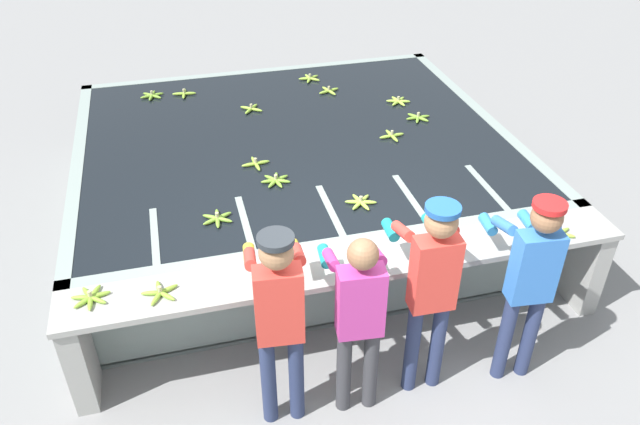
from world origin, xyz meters
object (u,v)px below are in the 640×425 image
(banana_bunch_floating_4, at_px, (152,95))
(banana_bunch_floating_3, at_px, (310,78))
(banana_bunch_floating_1, at_px, (418,117))
(banana_bunch_floating_9, at_px, (398,101))
(banana_bunch_floating_0, at_px, (217,218))
(banana_bunch_floating_2, at_px, (329,91))
(banana_bunch_floating_6, at_px, (184,93))
(banana_bunch_floating_8, at_px, (361,202))
(banana_bunch_floating_7, at_px, (256,163))
(worker_0, at_px, (279,313))
(banana_bunch_ledge_0, at_px, (91,297))
(worker_2, at_px, (431,281))
(banana_bunch_floating_5, at_px, (276,180))
(banana_bunch_floating_10, at_px, (392,136))
(knife_0, at_px, (433,252))
(banana_bunch_floating_11, at_px, (251,109))
(worker_1, at_px, (359,311))
(worker_3, at_px, (530,275))
(banana_bunch_ledge_2, at_px, (557,233))
(banana_bunch_ledge_1, at_px, (160,293))

(banana_bunch_floating_4, bearing_deg, banana_bunch_floating_3, 1.20)
(banana_bunch_floating_1, xyz_separation_m, banana_bunch_floating_9, (-0.06, 0.46, 0.00))
(banana_bunch_floating_0, relative_size, banana_bunch_floating_2, 1.02)
(banana_bunch_floating_2, distance_m, banana_bunch_floating_4, 2.10)
(banana_bunch_floating_6, height_order, banana_bunch_floating_8, same)
(banana_bunch_floating_7, distance_m, banana_bunch_floating_8, 1.19)
(banana_bunch_floating_8, distance_m, banana_bunch_floating_9, 2.20)
(worker_0, bearing_deg, banana_bunch_ledge_0, 154.03)
(worker_2, distance_m, banana_bunch_floating_0, 1.91)
(banana_bunch_floating_1, xyz_separation_m, banana_bunch_floating_4, (-2.82, 1.35, 0.00))
(banana_bunch_floating_5, height_order, banana_bunch_floating_10, same)
(knife_0, bearing_deg, banana_bunch_floating_11, 107.76)
(worker_1, bearing_deg, banana_bunch_floating_8, 71.72)
(banana_bunch_floating_2, relative_size, banana_bunch_floating_5, 0.98)
(worker_1, distance_m, worker_3, 1.29)
(worker_1, height_order, banana_bunch_ledge_2, worker_1)
(banana_bunch_floating_1, bearing_deg, banana_bunch_floating_0, -149.57)
(banana_bunch_floating_9, distance_m, banana_bunch_ledge_2, 2.80)
(banana_bunch_floating_7, xyz_separation_m, banana_bunch_floating_9, (1.85, 1.02, -0.00))
(banana_bunch_floating_0, height_order, banana_bunch_floating_5, same)
(worker_3, distance_m, banana_bunch_floating_4, 4.87)
(banana_bunch_floating_5, height_order, banana_bunch_floating_8, same)
(banana_bunch_floating_8, relative_size, banana_bunch_ledge_2, 1.00)
(banana_bunch_floating_8, height_order, banana_bunch_floating_11, same)
(banana_bunch_floating_7, xyz_separation_m, banana_bunch_floating_11, (0.16, 1.24, 0.00))
(banana_bunch_floating_1, distance_m, banana_bunch_floating_4, 3.12)
(worker_1, relative_size, banana_bunch_floating_3, 5.64)
(worker_0, bearing_deg, worker_3, -1.53)
(knife_0, bearing_deg, banana_bunch_floating_9, 75.00)
(banana_bunch_floating_5, distance_m, banana_bunch_floating_7, 0.38)
(banana_bunch_floating_3, bearing_deg, worker_0, -106.54)
(banana_bunch_floating_5, xyz_separation_m, banana_bunch_ledge_1, (-1.11, -1.32, 0.00))
(banana_bunch_floating_2, xyz_separation_m, banana_bunch_floating_10, (0.33, -1.29, 0.00))
(banana_bunch_floating_2, distance_m, banana_bunch_ledge_0, 4.06)
(banana_bunch_floating_5, relative_size, banana_bunch_floating_9, 1.00)
(worker_2, height_order, banana_bunch_ledge_0, worker_2)
(banana_bunch_floating_0, height_order, banana_bunch_ledge_2, banana_bunch_ledge_2)
(worker_3, bearing_deg, banana_bunch_floating_6, 117.65)
(banana_bunch_floating_3, height_order, banana_bunch_ledge_2, banana_bunch_ledge_2)
(worker_3, height_order, banana_bunch_ledge_0, worker_3)
(banana_bunch_floating_7, xyz_separation_m, banana_bunch_floating_8, (0.78, -0.90, -0.00))
(banana_bunch_ledge_0, distance_m, knife_0, 2.58)
(banana_bunch_floating_5, bearing_deg, banana_bunch_ledge_1, -129.91)
(worker_2, distance_m, worker_3, 0.74)
(worker_0, xyz_separation_m, banana_bunch_floating_4, (-0.70, 4.11, -0.11))
(banana_bunch_floating_9, distance_m, knife_0, 2.84)
(banana_bunch_floating_3, xyz_separation_m, banana_bunch_ledge_1, (-2.00, -3.62, 0.00))
(banana_bunch_floating_7, bearing_deg, banana_bunch_floating_1, 16.31)
(banana_bunch_floating_10, height_order, banana_bunch_ledge_1, banana_bunch_ledge_1)
(banana_bunch_floating_5, relative_size, banana_bunch_floating_8, 1.00)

